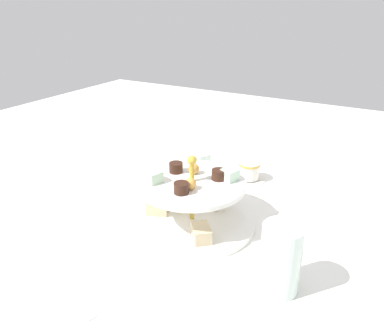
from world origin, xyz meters
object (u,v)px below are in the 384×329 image
object	(u,v)px
tiered_serving_stand	(192,204)
teacup_with_saucer	(249,172)
water_glass_short_left	(200,163)
butter_knife_left	(66,291)
butter_knife_right	(321,211)
water_glass_tall_right	(280,259)

from	to	relation	value
tiered_serving_stand	teacup_with_saucer	world-z (taller)	tiered_serving_stand
water_glass_short_left	butter_knife_left	xyz separation A→B (m)	(-0.02, 0.52, -0.03)
tiered_serving_stand	butter_knife_left	distance (m)	0.31
teacup_with_saucer	water_glass_short_left	bearing A→B (deg)	14.12
teacup_with_saucer	tiered_serving_stand	bearing A→B (deg)	83.49
teacup_with_saucer	butter_knife_right	size ratio (longest dim) A/B	0.53
tiered_serving_stand	butter_knife_right	distance (m)	0.31
tiered_serving_stand	water_glass_short_left	xyz separation A→B (m)	(0.10, -0.23, -0.01)
water_glass_short_left	butter_knife_left	size ratio (longest dim) A/B	0.39
water_glass_short_left	butter_knife_right	distance (m)	0.35
water_glass_tall_right	tiered_serving_stand	bearing A→B (deg)	-25.30
tiered_serving_stand	butter_knife_right	world-z (taller)	tiered_serving_stand
water_glass_tall_right	water_glass_short_left	bearing A→B (deg)	-45.33
tiered_serving_stand	butter_knife_left	size ratio (longest dim) A/B	1.63
teacup_with_saucer	butter_knife_right	world-z (taller)	teacup_with_saucer
water_glass_short_left	water_glass_tall_right	bearing A→B (deg)	134.67
water_glass_short_left	butter_knife_left	bearing A→B (deg)	92.67
water_glass_tall_right	butter_knife_right	distance (m)	0.30
water_glass_short_left	butter_knife_right	xyz separation A→B (m)	(-0.34, 0.04, -0.03)
tiered_serving_stand	water_glass_tall_right	distance (m)	0.25
tiered_serving_stand	butter_knife_left	bearing A→B (deg)	74.60
water_glass_tall_right	butter_knife_left	size ratio (longest dim) A/B	0.73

